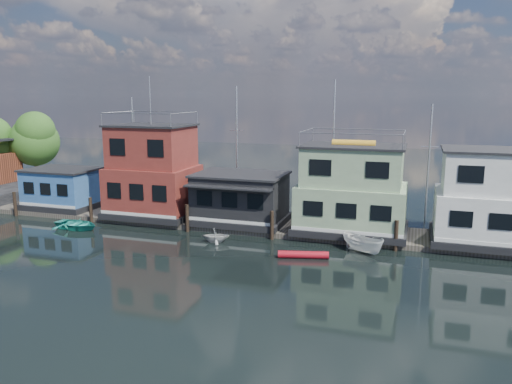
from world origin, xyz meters
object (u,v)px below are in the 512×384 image
(houseboat_dark, at_px, (240,198))
(houseboat_blue, at_px, (63,188))
(houseboat_red, at_px, (153,173))
(red_kayak, at_px, (303,255))
(houseboat_green, at_px, (352,191))
(dinghy_teal, at_px, (76,224))
(motorboat, at_px, (363,244))
(houseboat_white, at_px, (496,200))
(dinghy_white, at_px, (216,235))

(houseboat_dark, bearing_deg, houseboat_blue, 179.94)
(houseboat_red, height_order, red_kayak, houseboat_red)
(houseboat_blue, relative_size, houseboat_dark, 0.86)
(houseboat_green, height_order, dinghy_teal, houseboat_green)
(motorboat, bearing_deg, houseboat_dark, 103.33)
(houseboat_dark, xyz_separation_m, houseboat_green, (9.00, 0.02, 1.13))
(houseboat_white, bearing_deg, dinghy_white, -166.01)
(dinghy_teal, bearing_deg, motorboat, -81.83)
(houseboat_red, relative_size, dinghy_teal, 3.05)
(motorboat, xyz_separation_m, dinghy_teal, (-22.82, -0.83, -0.26))
(houseboat_dark, xyz_separation_m, houseboat_white, (19.00, 0.02, 1.12))
(red_kayak, bearing_deg, houseboat_red, 142.96)
(houseboat_blue, bearing_deg, dinghy_teal, -43.70)
(houseboat_blue, height_order, houseboat_white, houseboat_white)
(houseboat_dark, distance_m, dinghy_white, 5.14)
(motorboat, xyz_separation_m, red_kayak, (-3.67, -2.35, -0.41))
(houseboat_blue, distance_m, houseboat_white, 36.52)
(houseboat_green, height_order, motorboat, houseboat_green)
(houseboat_blue, height_order, dinghy_teal, houseboat_blue)
(motorboat, height_order, dinghy_white, motorboat)
(houseboat_blue, bearing_deg, houseboat_green, 0.00)
(motorboat, xyz_separation_m, dinghy_white, (-10.63, -0.78, -0.13))
(houseboat_red, relative_size, red_kayak, 3.52)
(houseboat_white, relative_size, dinghy_white, 4.14)
(motorboat, bearing_deg, houseboat_blue, 116.17)
(houseboat_blue, xyz_separation_m, dinghy_teal, (5.07, -4.85, -1.80))
(houseboat_dark, height_order, motorboat, houseboat_dark)
(houseboat_green, distance_m, dinghy_white, 10.84)
(houseboat_dark, distance_m, houseboat_white, 19.03)
(houseboat_red, xyz_separation_m, motorboat, (18.39, -4.01, -3.44))
(red_kayak, bearing_deg, houseboat_white, 13.72)
(houseboat_red, distance_m, houseboat_dark, 8.18)
(motorboat, bearing_deg, houseboat_green, 53.49)
(houseboat_blue, relative_size, houseboat_green, 0.76)
(houseboat_green, bearing_deg, motorboat, -70.88)
(motorboat, relative_size, dinghy_teal, 0.88)
(dinghy_teal, distance_m, red_kayak, 19.21)
(houseboat_dark, xyz_separation_m, dinghy_white, (-0.24, -4.78, -1.88))
(houseboat_red, xyz_separation_m, houseboat_dark, (8.00, -0.02, -1.69))
(houseboat_white, xyz_separation_m, motorboat, (-8.61, -4.01, -2.88))
(motorboat, height_order, red_kayak, motorboat)
(houseboat_green, bearing_deg, houseboat_dark, -179.88)
(houseboat_red, distance_m, red_kayak, 16.50)
(houseboat_green, distance_m, houseboat_white, 10.00)
(houseboat_green, height_order, houseboat_white, houseboat_green)
(houseboat_white, relative_size, red_kayak, 2.49)
(red_kayak, bearing_deg, motorboat, 18.94)
(dinghy_white, distance_m, dinghy_teal, 12.19)
(dinghy_white, distance_m, red_kayak, 7.15)
(houseboat_dark, relative_size, houseboat_white, 0.88)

